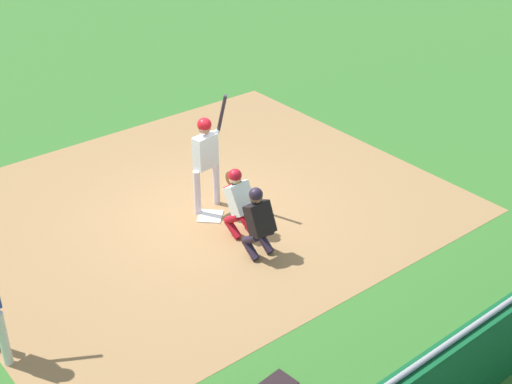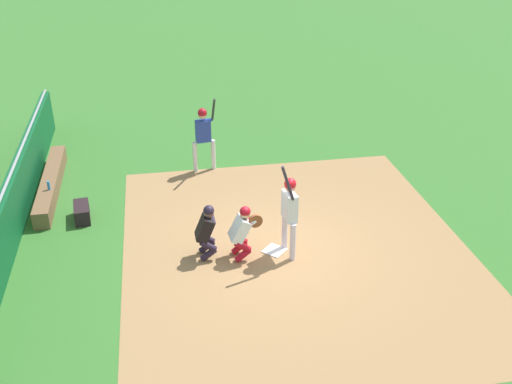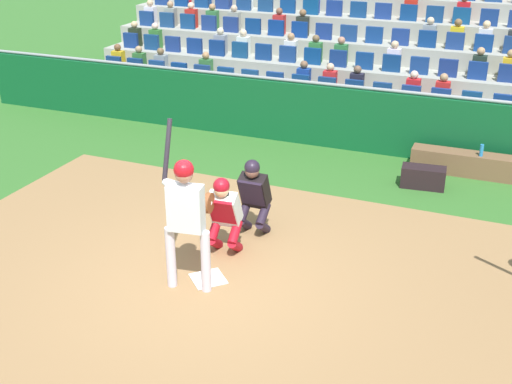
{
  "view_description": "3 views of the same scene",
  "coord_description": "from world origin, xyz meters",
  "px_view_note": "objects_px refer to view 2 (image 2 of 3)",
  "views": [
    {
      "loc": [
        -6.59,
        -9.4,
        7.13
      ],
      "look_at": [
        0.32,
        -0.96,
        0.85
      ],
      "focal_mm": 50.65,
      "sensor_mm": 36.0,
      "label": 1
    },
    {
      "loc": [
        10.91,
        -2.47,
        7.37
      ],
      "look_at": [
        -0.58,
        -0.32,
        1.24
      ],
      "focal_mm": 41.46,
      "sensor_mm": 36.0,
      "label": 2
    },
    {
      "loc": [
        -3.52,
        6.95,
        4.86
      ],
      "look_at": [
        -0.35,
        -0.92,
        1.02
      ],
      "focal_mm": 45.69,
      "sensor_mm": 36.0,
      "label": 3
    }
  ],
  "objects_px": {
    "home_plate_marker": "(274,250)",
    "on_deck_batter": "(204,132)",
    "water_bottle_on_bench": "(49,186)",
    "catcher_crouching": "(242,229)",
    "batter_at_plate": "(289,208)",
    "home_plate_umpire": "(207,229)",
    "equipment_duffel_bag": "(82,212)",
    "dugout_bench": "(51,183)"
  },
  "relations": [
    {
      "from": "home_plate_marker",
      "to": "on_deck_batter",
      "type": "xyz_separation_m",
      "value": [
        -4.51,
        -1.07,
        1.16
      ]
    },
    {
      "from": "water_bottle_on_bench",
      "to": "catcher_crouching",
      "type": "bearing_deg",
      "value": 53.71
    },
    {
      "from": "batter_at_plate",
      "to": "home_plate_umpire",
      "type": "height_order",
      "value": "batter_at_plate"
    },
    {
      "from": "water_bottle_on_bench",
      "to": "on_deck_batter",
      "type": "xyz_separation_m",
      "value": [
        -1.34,
        4.12,
        0.62
      ]
    },
    {
      "from": "catcher_crouching",
      "to": "water_bottle_on_bench",
      "type": "relative_size",
      "value": 5.56
    },
    {
      "from": "batter_at_plate",
      "to": "home_plate_umpire",
      "type": "xyz_separation_m",
      "value": [
        -0.23,
        -1.78,
        -0.48
      ]
    },
    {
      "from": "home_plate_marker",
      "to": "home_plate_umpire",
      "type": "relative_size",
      "value": 0.34
    },
    {
      "from": "home_plate_umpire",
      "to": "equipment_duffel_bag",
      "type": "relative_size",
      "value": 1.64
    },
    {
      "from": "equipment_duffel_bag",
      "to": "on_deck_batter",
      "type": "bearing_deg",
      "value": 118.86
    },
    {
      "from": "home_plate_umpire",
      "to": "on_deck_batter",
      "type": "bearing_deg",
      "value": 174.5
    },
    {
      "from": "catcher_crouching",
      "to": "water_bottle_on_bench",
      "type": "height_order",
      "value": "catcher_crouching"
    },
    {
      "from": "water_bottle_on_bench",
      "to": "equipment_duffel_bag",
      "type": "bearing_deg",
      "value": 42.66
    },
    {
      "from": "dugout_bench",
      "to": "on_deck_batter",
      "type": "distance_m",
      "value": 4.34
    },
    {
      "from": "dugout_bench",
      "to": "equipment_duffel_bag",
      "type": "relative_size",
      "value": 5.29
    },
    {
      "from": "home_plate_marker",
      "to": "catcher_crouching",
      "type": "bearing_deg",
      "value": -82.51
    },
    {
      "from": "water_bottle_on_bench",
      "to": "batter_at_plate",
      "type": "bearing_deg",
      "value": 58.69
    },
    {
      "from": "dugout_bench",
      "to": "equipment_duffel_bag",
      "type": "xyz_separation_m",
      "value": [
        1.72,
        0.92,
        -0.02
      ]
    },
    {
      "from": "home_plate_umpire",
      "to": "dugout_bench",
      "type": "bearing_deg",
      "value": -135.96
    },
    {
      "from": "home_plate_marker",
      "to": "water_bottle_on_bench",
      "type": "height_order",
      "value": "water_bottle_on_bench"
    },
    {
      "from": "on_deck_batter",
      "to": "equipment_duffel_bag",
      "type": "bearing_deg",
      "value": -55.52
    },
    {
      "from": "catcher_crouching",
      "to": "water_bottle_on_bench",
      "type": "xyz_separation_m",
      "value": [
        -3.27,
        -4.45,
        -0.16
      ]
    },
    {
      "from": "batter_at_plate",
      "to": "home_plate_umpire",
      "type": "bearing_deg",
      "value": -97.42
    },
    {
      "from": "home_plate_marker",
      "to": "on_deck_batter",
      "type": "height_order",
      "value": "on_deck_batter"
    },
    {
      "from": "on_deck_batter",
      "to": "dugout_bench",
      "type": "bearing_deg",
      "value": -82.76
    },
    {
      "from": "batter_at_plate",
      "to": "home_plate_marker",
      "type": "bearing_deg",
      "value": -119.29
    },
    {
      "from": "dugout_bench",
      "to": "water_bottle_on_bench",
      "type": "bearing_deg",
      "value": 6.05
    },
    {
      "from": "equipment_duffel_bag",
      "to": "dugout_bench",
      "type": "bearing_deg",
      "value": -157.37
    },
    {
      "from": "home_plate_marker",
      "to": "catcher_crouching",
      "type": "relative_size",
      "value": 0.35
    },
    {
      "from": "equipment_duffel_bag",
      "to": "catcher_crouching",
      "type": "bearing_deg",
      "value": 51.23
    },
    {
      "from": "dugout_bench",
      "to": "water_bottle_on_bench",
      "type": "distance_m",
      "value": 0.88
    },
    {
      "from": "home_plate_marker",
      "to": "water_bottle_on_bench",
      "type": "xyz_separation_m",
      "value": [
        -3.17,
        -5.19,
        0.54
      ]
    },
    {
      "from": "home_plate_marker",
      "to": "on_deck_batter",
      "type": "distance_m",
      "value": 4.78
    },
    {
      "from": "batter_at_plate",
      "to": "dugout_bench",
      "type": "relative_size",
      "value": 0.56
    },
    {
      "from": "catcher_crouching",
      "to": "water_bottle_on_bench",
      "type": "bearing_deg",
      "value": -126.29
    },
    {
      "from": "home_plate_marker",
      "to": "catcher_crouching",
      "type": "distance_m",
      "value": 1.02
    },
    {
      "from": "home_plate_umpire",
      "to": "dugout_bench",
      "type": "relative_size",
      "value": 0.31
    },
    {
      "from": "on_deck_batter",
      "to": "water_bottle_on_bench",
      "type": "bearing_deg",
      "value": -71.93
    },
    {
      "from": "catcher_crouching",
      "to": "home_plate_umpire",
      "type": "height_order",
      "value": "home_plate_umpire"
    },
    {
      "from": "home_plate_umpire",
      "to": "water_bottle_on_bench",
      "type": "xyz_separation_m",
      "value": [
        -3.1,
        -3.69,
        -0.15
      ]
    },
    {
      "from": "equipment_duffel_bag",
      "to": "on_deck_batter",
      "type": "height_order",
      "value": "on_deck_batter"
    },
    {
      "from": "water_bottle_on_bench",
      "to": "on_deck_batter",
      "type": "distance_m",
      "value": 4.37
    },
    {
      "from": "catcher_crouching",
      "to": "on_deck_batter",
      "type": "relative_size",
      "value": 0.56
    }
  ]
}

